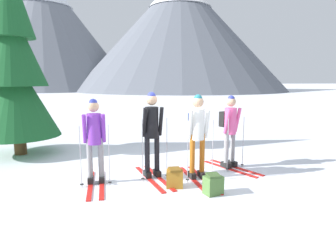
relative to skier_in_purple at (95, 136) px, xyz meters
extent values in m
plane|color=white|center=(1.56, 0.10, -0.97)|extent=(400.00, 400.00, 0.00)
cube|color=red|center=(0.11, -0.11, -0.96)|extent=(0.15, 1.64, 0.02)
cube|color=red|center=(-0.11, -0.12, -0.96)|extent=(0.15, 1.64, 0.02)
cube|color=black|center=(0.11, -0.01, -0.89)|extent=(0.12, 0.26, 0.12)
cylinder|color=gray|center=(0.11, -0.01, -0.44)|extent=(0.11, 0.11, 0.82)
cube|color=black|center=(-0.11, -0.02, -0.89)|extent=(0.12, 0.26, 0.12)
cylinder|color=gray|center=(-0.11, -0.02, -0.44)|extent=(0.11, 0.11, 0.82)
cylinder|color=purple|center=(0.00, -0.01, 0.15)|extent=(0.28, 0.28, 0.61)
sphere|color=tan|center=(0.00, -0.01, 0.60)|extent=(0.22, 0.22, 0.22)
sphere|color=#2D389E|center=(0.00, -0.01, 0.67)|extent=(0.17, 0.17, 0.17)
cylinder|color=purple|center=(0.18, -0.06, 0.17)|extent=(0.09, 0.20, 0.58)
cylinder|color=purple|center=(-0.18, -0.08, 0.17)|extent=(0.09, 0.20, 0.58)
cylinder|color=#A5A5AD|center=(0.28, -0.18, -0.36)|extent=(0.02, 0.02, 1.22)
cylinder|color=black|center=(0.28, -0.18, -0.91)|extent=(0.07, 0.07, 0.01)
cylinder|color=#A5A5AD|center=(-0.26, -0.20, -0.36)|extent=(0.02, 0.02, 1.22)
cylinder|color=black|center=(-0.26, -0.20, -0.91)|extent=(0.07, 0.07, 0.01)
cube|color=black|center=(-0.01, 0.16, 0.18)|extent=(0.27, 0.17, 0.36)
cube|color=red|center=(1.30, 0.09, -0.96)|extent=(0.46, 1.72, 0.02)
cube|color=red|center=(1.09, 0.04, -0.96)|extent=(0.46, 1.72, 0.02)
cube|color=black|center=(1.28, 0.18, -0.89)|extent=(0.16, 0.28, 0.12)
cylinder|color=black|center=(1.28, 0.18, -0.41)|extent=(0.11, 0.11, 0.87)
cube|color=black|center=(1.06, 0.14, -0.89)|extent=(0.16, 0.28, 0.12)
cylinder|color=black|center=(1.06, 0.14, -0.41)|extent=(0.11, 0.11, 0.87)
cylinder|color=black|center=(1.17, 0.16, 0.23)|extent=(0.28, 0.28, 0.65)
sphere|color=tan|center=(1.17, 0.16, 0.71)|extent=(0.24, 0.24, 0.24)
sphere|color=#2D389E|center=(1.17, 0.16, 0.78)|extent=(0.18, 0.18, 0.18)
cylinder|color=black|center=(1.36, 0.14, 0.25)|extent=(0.12, 0.22, 0.62)
cylinder|color=black|center=(1.01, 0.06, 0.25)|extent=(0.12, 0.22, 0.62)
cylinder|color=#A5A5AD|center=(1.47, 0.04, -0.32)|extent=(0.02, 0.02, 1.31)
cylinder|color=black|center=(1.47, 0.04, -0.91)|extent=(0.07, 0.07, 0.01)
cylinder|color=#A5A5AD|center=(0.95, -0.07, -0.32)|extent=(0.02, 0.02, 1.31)
cylinder|color=black|center=(0.95, -0.07, -0.91)|extent=(0.07, 0.07, 0.01)
cube|color=red|center=(2.22, -0.19, -0.96)|extent=(0.23, 1.78, 0.02)
cube|color=red|center=(2.00, -0.20, -0.96)|extent=(0.23, 1.78, 0.02)
cube|color=black|center=(2.21, -0.09, -0.89)|extent=(0.13, 0.27, 0.12)
cylinder|color=#B76019|center=(2.21, -0.09, -0.42)|extent=(0.11, 0.11, 0.85)
cube|color=black|center=(1.99, -0.10, -0.89)|extent=(0.13, 0.27, 0.12)
cylinder|color=#B76019|center=(1.99, -0.10, -0.42)|extent=(0.11, 0.11, 0.85)
cylinder|color=white|center=(2.10, -0.09, 0.20)|extent=(0.28, 0.28, 0.64)
sphere|color=tan|center=(2.10, -0.09, 0.67)|extent=(0.23, 0.23, 0.23)
sphere|color=#1E6B7A|center=(2.10, -0.09, 0.74)|extent=(0.17, 0.17, 0.17)
cylinder|color=white|center=(2.28, -0.14, 0.22)|extent=(0.10, 0.21, 0.60)
cylinder|color=white|center=(1.93, -0.17, 0.22)|extent=(0.10, 0.21, 0.60)
cylinder|color=#A5A5AD|center=(2.38, -0.25, -0.33)|extent=(0.02, 0.02, 1.27)
cylinder|color=black|center=(2.38, -0.25, -0.91)|extent=(0.07, 0.07, 0.01)
cylinder|color=#A5A5AD|center=(1.84, -0.29, -0.33)|extent=(0.02, 0.02, 1.27)
cylinder|color=black|center=(1.84, -0.29, -0.91)|extent=(0.07, 0.07, 0.01)
cube|color=#384C99|center=(2.09, 0.08, 0.23)|extent=(0.27, 0.18, 0.36)
cube|color=red|center=(3.22, 0.49, -0.96)|extent=(0.80, 1.46, 0.02)
cube|color=red|center=(3.02, 0.39, -0.96)|extent=(0.80, 1.46, 0.02)
cube|color=black|center=(3.17, 0.58, -0.89)|extent=(0.21, 0.28, 0.12)
cylinder|color=gray|center=(3.17, 0.58, -0.44)|extent=(0.11, 0.11, 0.82)
cube|color=black|center=(2.98, 0.48, -0.89)|extent=(0.21, 0.28, 0.12)
cylinder|color=gray|center=(2.98, 0.48, -0.44)|extent=(0.11, 0.11, 0.82)
cylinder|color=#E55193|center=(3.08, 0.53, 0.16)|extent=(0.28, 0.28, 0.62)
sphere|color=tan|center=(3.08, 0.53, 0.61)|extent=(0.22, 0.22, 0.22)
sphere|color=#2D389E|center=(3.08, 0.53, 0.68)|extent=(0.17, 0.17, 0.17)
cylinder|color=#E55193|center=(3.26, 0.56, 0.18)|extent=(0.16, 0.21, 0.59)
cylinder|color=#E55193|center=(2.94, 0.39, 0.18)|extent=(0.16, 0.21, 0.59)
cylinder|color=#A5A5AD|center=(3.40, 0.49, -0.35)|extent=(0.02, 0.02, 1.23)
cylinder|color=black|center=(3.40, 0.49, -0.91)|extent=(0.07, 0.07, 0.01)
cylinder|color=#A5A5AD|center=(2.92, 0.25, -0.35)|extent=(0.02, 0.02, 1.23)
cylinder|color=black|center=(2.92, 0.25, -0.91)|extent=(0.07, 0.07, 0.01)
cube|color=black|center=(3.00, 0.68, 0.19)|extent=(0.30, 0.26, 0.36)
cylinder|color=#51381E|center=(-2.27, 2.77, -0.44)|extent=(0.33, 0.33, 1.05)
cone|color=#195628|center=(-2.27, 2.77, 0.66)|extent=(2.24, 2.24, 2.21)
cone|color=#195628|center=(-2.27, 2.77, 2.06)|extent=(1.71, 1.71, 2.21)
cube|color=#4C7238|center=(2.16, -0.98, -0.80)|extent=(0.38, 0.32, 0.34)
cube|color=#39562A|center=(2.16, -0.98, -0.61)|extent=(0.22, 0.28, 0.04)
cube|color=#99661E|center=(1.53, -0.51, -0.80)|extent=(0.36, 0.30, 0.34)
cube|color=brown|center=(1.53, -0.51, -0.61)|extent=(0.22, 0.28, 0.04)
cone|color=slate|center=(-15.53, 66.08, 12.40)|extent=(40.65, 40.65, 26.74)
cone|color=slate|center=(14.06, 56.22, 10.98)|extent=(44.76, 44.76, 23.89)
camera|label=1|loc=(0.46, -5.78, 1.09)|focal=30.66mm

